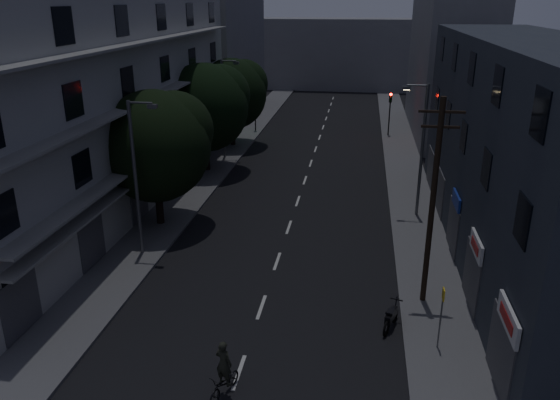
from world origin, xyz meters
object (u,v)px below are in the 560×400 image
(motorcycle, at_px, (391,318))
(cyclist, at_px, (224,377))
(utility_pole, at_px, (433,200))
(bus_stop_sign, at_px, (442,308))

(motorcycle, bearing_deg, cyclist, -119.59)
(utility_pole, xyz_separation_m, motorcycle, (-1.49, -2.24, -4.40))
(bus_stop_sign, height_order, cyclist, bus_stop_sign)
(bus_stop_sign, bearing_deg, cyclist, -153.97)
(utility_pole, height_order, motorcycle, utility_pole)
(utility_pole, distance_m, cyclist, 11.01)
(utility_pole, relative_size, cyclist, 4.24)
(utility_pole, xyz_separation_m, cyclist, (-7.24, -7.18, -4.15))
(utility_pole, relative_size, motorcycle, 5.12)
(bus_stop_sign, relative_size, motorcycle, 1.44)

